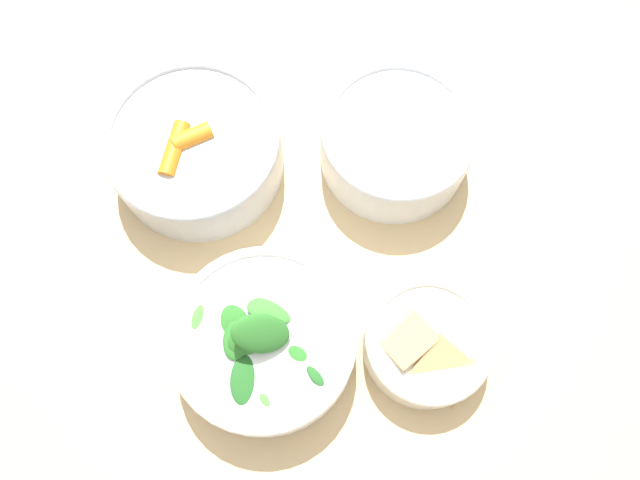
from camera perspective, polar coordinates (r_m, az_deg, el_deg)
ground_plane at (r=1.41m, az=-1.78°, el=-10.58°), size 10.00×10.00×0.00m
dining_table at (r=0.77m, az=-3.22°, el=-3.93°), size 0.98×1.05×0.77m
bowl_carrots at (r=0.67m, az=-11.30°, el=8.17°), size 0.18×0.18×0.07m
bowl_greens at (r=0.60m, az=-5.15°, el=-9.17°), size 0.18×0.18×0.10m
bowl_beans_hotdog at (r=0.67m, az=6.95°, el=8.75°), size 0.16×0.16×0.07m
bowl_cookies at (r=0.62m, az=9.83°, el=-9.25°), size 0.12×0.13×0.05m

